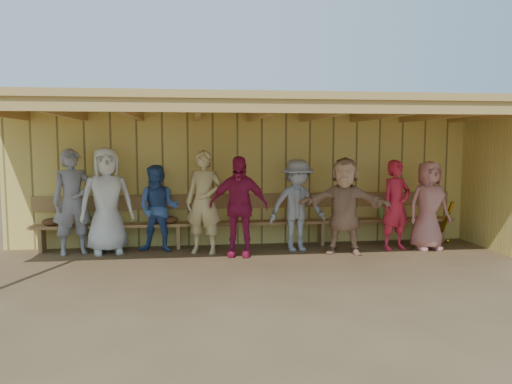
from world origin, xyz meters
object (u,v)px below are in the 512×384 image
Objects in this scene: player_e at (297,205)px; player_h at (429,206)px; player_a at (73,202)px; player_c at (158,209)px; player_b at (107,200)px; player_d at (238,206)px; bench at (251,217)px; player_f at (345,206)px; player_g at (396,205)px; player_extra at (204,202)px.

player_e is 2.28m from player_h.
player_c is (1.40, 0.00, -0.14)m from player_a.
player_b is 1.09× the size of player_d.
player_b is at bearing 179.89° from player_d.
player_a is at bearing -174.21° from bench.
player_f is at bearing -30.04° from bench.
player_b is 1.15× the size of player_g.
player_d is at bearing -7.53° from player_c.
player_e is 1.59m from player_extra.
player_extra is (1.62, -0.22, -0.02)m from player_b.
player_b is 2.51m from bench.
player_e is at bearing 28.34° from player_d.
player_d is at bearing 165.25° from player_g.
player_a is 1.07× the size of player_d.
player_e reaches higher than player_g.
player_d is 0.62m from player_extra.
player_b is 2.23m from player_d.
player_extra is (-0.55, 0.28, 0.05)m from player_d.
player_extra is at bearing -169.06° from player_f.
bench is at bearing 23.66° from player_c.
player_f reaches higher than player_e.
player_d is at bearing -174.57° from player_e.
player_extra reaches higher than player_c.
player_extra is (2.17, -0.22, -0.01)m from player_a.
player_d is (1.32, -0.49, 0.08)m from player_c.
player_extra is at bearing -25.46° from player_a.
player_d is 1.77m from player_f.
player_b is 1.03× the size of player_extra.
player_b is 1.10× the size of player_f.
player_d is 3.31m from player_h.
player_g is at bearing 15.91° from player_d.
player_g is at bearing 31.08° from player_f.
player_d reaches higher than bench.
player_e is at bearing -17.46° from player_b.
player_a is 1.13× the size of player_g.
player_g is (5.48, -0.34, -0.10)m from player_a.
player_g is 0.21× the size of bench.
player_h is 0.20× the size of bench.
player_e is at bearing -34.26° from bench.
player_d reaches higher than player_h.
player_h reaches higher than player_c.
player_b reaches higher than player_e.
player_b is at bearing -168.85° from player_f.
player_extra reaches higher than player_h.
player_extra is (-3.31, 0.12, 0.09)m from player_g.
player_f is at bearing -35.53° from player_e.
player_e is (3.21, -0.20, -0.11)m from player_b.
player_c is (0.85, 0.00, -0.15)m from player_b.
player_h is 3.87m from player_extra.
player_f is at bearing 11.52° from player_extra.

